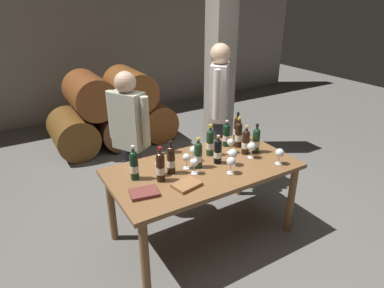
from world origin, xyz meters
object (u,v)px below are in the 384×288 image
(wine_bottle_6, at_px, (210,142))
(wine_bottle_8, at_px, (246,142))
(dining_table, at_px, (203,176))
(leather_ledger, at_px, (187,185))
(wine_bottle_5, at_px, (218,151))
(wine_glass_2, at_px, (231,143))
(wine_bottle_7, at_px, (198,155))
(taster_seated_left, at_px, (129,133))
(sommelier_presenting, at_px, (219,104))
(wine_bottle_1, at_px, (134,165))
(wine_glass_6, at_px, (159,164))
(wine_glass_1, at_px, (186,158))
(wine_glass_0, at_px, (233,154))
(wine_bottle_9, at_px, (160,167))
(tasting_notebook, at_px, (144,193))
(wine_glass_5, at_px, (194,151))
(wine_bottle_0, at_px, (256,140))
(wine_bottle_10, at_px, (171,160))
(wine_glass_4, at_px, (280,153))
(wine_glass_8, at_px, (252,147))
(wine_bottle_4, at_px, (238,134))
(wine_glass_7, at_px, (195,163))
(wine_bottle_2, at_px, (226,135))
(wine_glass_3, at_px, (231,162))

(wine_bottle_6, height_order, wine_bottle_8, wine_bottle_6)
(dining_table, height_order, leather_ledger, leather_ledger)
(wine_bottle_5, height_order, wine_glass_2, wine_bottle_5)
(wine_bottle_7, height_order, taster_seated_left, taster_seated_left)
(sommelier_presenting, bearing_deg, wine_bottle_1, -154.06)
(wine_bottle_5, xyz_separation_m, sommelier_presenting, (0.53, 0.75, 0.16))
(wine_bottle_8, distance_m, wine_glass_6, 0.90)
(taster_seated_left, bearing_deg, wine_glass_1, -67.60)
(wine_glass_0, bearing_deg, wine_bottle_9, 172.96)
(wine_bottle_7, relative_size, tasting_notebook, 1.31)
(wine_bottle_7, xyz_separation_m, taster_seated_left, (-0.37, 0.70, 0.04))
(leather_ledger, relative_size, sommelier_presenting, 0.13)
(wine_glass_5, bearing_deg, wine_bottle_0, -13.03)
(dining_table, distance_m, wine_bottle_10, 0.38)
(wine_glass_6, bearing_deg, wine_glass_1, -3.16)
(wine_bottle_7, bearing_deg, wine_glass_4, -26.05)
(wine_glass_5, xyz_separation_m, wine_glass_8, (0.51, -0.22, 0.01))
(tasting_notebook, bearing_deg, wine_bottle_7, 26.19)
(wine_bottle_4, xyz_separation_m, wine_glass_5, (-0.56, -0.04, -0.03))
(wine_glass_4, height_order, tasting_notebook, wine_glass_4)
(sommelier_presenting, bearing_deg, wine_bottle_5, -125.14)
(dining_table, height_order, wine_glass_7, wine_glass_7)
(wine_glass_6, xyz_separation_m, sommelier_presenting, (1.09, 0.68, 0.18))
(wine_bottle_0, bearing_deg, wine_bottle_5, -179.60)
(wine_bottle_8, relative_size, sommelier_presenting, 0.17)
(dining_table, xyz_separation_m, wine_bottle_8, (0.50, 0.02, 0.22))
(wine_glass_2, height_order, leather_ledger, wine_glass_2)
(wine_bottle_6, relative_size, wine_bottle_9, 1.01)
(wine_bottle_2, distance_m, wine_bottle_8, 0.25)
(wine_bottle_10, height_order, wine_glass_0, wine_bottle_10)
(wine_glass_5, xyz_separation_m, sommelier_presenting, (0.70, 0.60, 0.18))
(wine_bottle_9, relative_size, wine_glass_5, 2.09)
(wine_glass_7, bearing_deg, wine_glass_2, 18.74)
(wine_glass_1, xyz_separation_m, wine_glass_4, (0.77, -0.36, 0.01))
(wine_bottle_9, height_order, wine_glass_5, wine_bottle_9)
(wine_bottle_8, distance_m, wine_glass_3, 0.43)
(wine_bottle_7, distance_m, wine_glass_7, 0.12)
(wine_bottle_5, height_order, wine_bottle_8, wine_bottle_8)
(wine_bottle_9, bearing_deg, wine_glass_6, 69.78)
(wine_bottle_1, bearing_deg, wine_bottle_7, -9.81)
(wine_glass_0, bearing_deg, wine_glass_7, 173.39)
(wine_bottle_1, relative_size, wine_bottle_5, 1.12)
(wine_glass_7, bearing_deg, wine_bottle_1, 159.36)
(wine_glass_8, distance_m, taster_seated_left, 1.21)
(sommelier_presenting, bearing_deg, wine_bottle_4, -104.48)
(dining_table, height_order, wine_bottle_2, wine_bottle_2)
(dining_table, bearing_deg, wine_bottle_6, 43.02)
(wine_bottle_5, bearing_deg, wine_glass_1, 168.78)
(wine_bottle_4, height_order, taster_seated_left, taster_seated_left)
(dining_table, relative_size, wine_bottle_2, 6.15)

